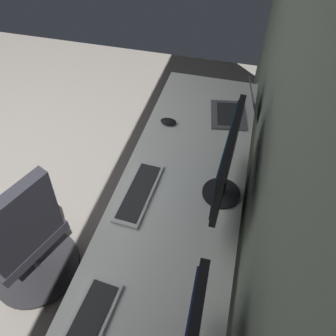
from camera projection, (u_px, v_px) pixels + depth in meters
name	position (u px, v px, depth m)	size (l,w,h in m)	color
wall_back	(289.00, 108.00, 1.22)	(4.62, 0.10, 2.60)	slate
desk	(177.00, 205.00, 1.68)	(2.35, 0.67, 0.73)	white
drawer_pedestal	(186.00, 213.00, 2.03)	(0.40, 0.51, 0.69)	white
monitor_primary	(227.00, 161.00, 1.47)	(0.57, 0.20, 0.43)	black
laptop_leftmost	(238.00, 110.00, 2.05)	(0.35, 0.35, 0.22)	#595B60
keyboard_main	(139.00, 192.00, 1.65)	(0.43, 0.16, 0.02)	silver
keyboard_spare	(85.00, 331.00, 1.20)	(0.43, 0.17, 0.02)	silver
mouse_main	(168.00, 122.00, 2.02)	(0.06, 0.10, 0.03)	black
office_chair	(23.00, 241.00, 1.77)	(0.56, 0.60, 0.97)	black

